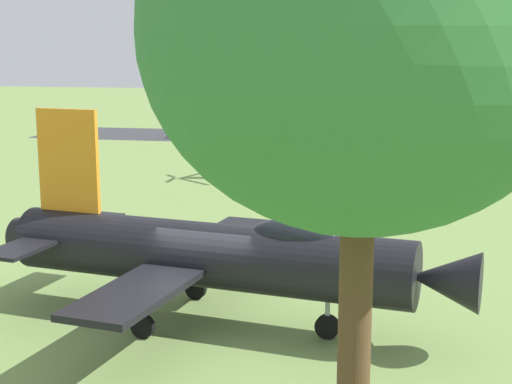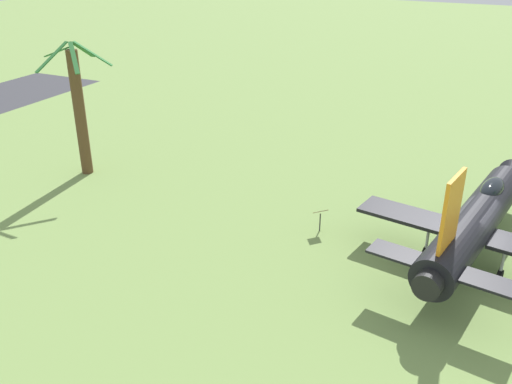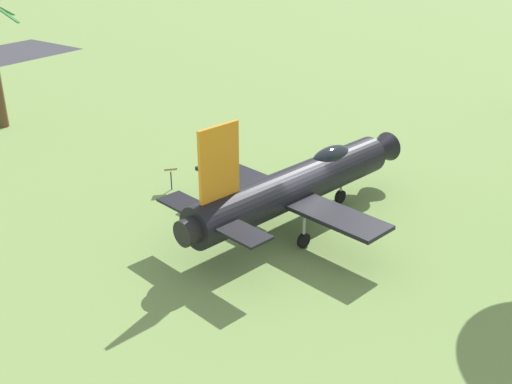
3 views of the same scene
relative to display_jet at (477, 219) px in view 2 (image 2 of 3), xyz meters
name	(u,v)px [view 2 (image 2 of 3)]	position (x,y,z in m)	size (l,w,h in m)	color
ground_plane	(468,260)	(0.06, 0.36, -1.84)	(200.00, 200.00, 0.00)	#75934C
display_jet	(477,219)	(0.00, 0.00, 0.00)	(9.59, 12.51, 5.36)	black
palm_tree	(79,111)	(21.36, 0.16, 1.88)	(4.04, 4.35, 7.57)	brown
info_plaque	(320,215)	(6.67, 0.77, -0.99)	(0.69, 0.71, 1.14)	#333333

